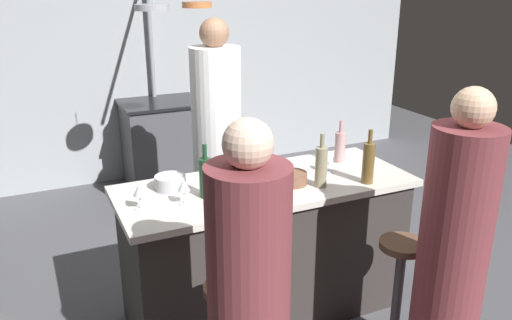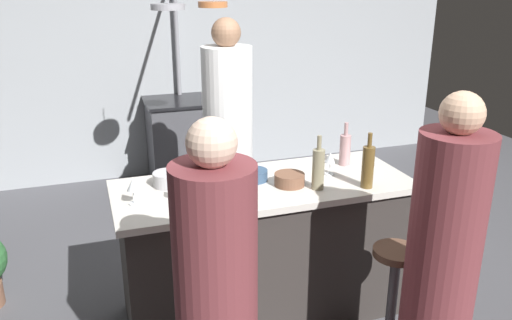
{
  "view_description": "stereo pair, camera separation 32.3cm",
  "coord_description": "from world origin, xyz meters",
  "px_view_note": "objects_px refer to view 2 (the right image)",
  "views": [
    {
      "loc": [
        -1.28,
        -2.62,
        2.08
      ],
      "look_at": [
        0.0,
        0.15,
        1.0
      ],
      "focal_mm": 36.45,
      "sensor_mm": 36.0,
      "label": 1
    },
    {
      "loc": [
        -0.98,
        -2.74,
        2.08
      ],
      "look_at": [
        0.0,
        0.15,
        1.0
      ],
      "focal_mm": 36.45,
      "sensor_mm": 36.0,
      "label": 2
    }
  ],
  "objects_px": {
    "guest_right": "(441,270)",
    "pepper_mill": "(253,181)",
    "guest_left": "(217,319)",
    "chef": "(228,145)",
    "wine_bottle_green": "(200,175)",
    "bar_stool_right": "(392,297)",
    "wine_bottle_rose": "(345,149)",
    "mixing_bowl_wooden": "(289,179)",
    "wine_glass_near_right_guest": "(330,159)",
    "wine_glass_by_chef": "(177,183)",
    "wine_bottle_white": "(318,168)",
    "mixing_bowl_blue": "(254,175)",
    "mixing_bowl_steel": "(168,179)",
    "wine_bottle_amber": "(368,166)",
    "wine_glass_near_left_guest": "(133,186)",
    "stove_range": "(186,141)"
  },
  "relations": [
    {
      "from": "guest_right",
      "to": "pepper_mill",
      "type": "relative_size",
      "value": 7.72
    },
    {
      "from": "guest_right",
      "to": "guest_left",
      "type": "relative_size",
      "value": 1.01
    },
    {
      "from": "chef",
      "to": "wine_bottle_green",
      "type": "height_order",
      "value": "chef"
    },
    {
      "from": "bar_stool_right",
      "to": "wine_bottle_rose",
      "type": "xyz_separation_m",
      "value": [
        0.07,
        0.76,
        0.63
      ]
    },
    {
      "from": "chef",
      "to": "mixing_bowl_wooden",
      "type": "height_order",
      "value": "chef"
    },
    {
      "from": "wine_bottle_green",
      "to": "mixing_bowl_wooden",
      "type": "distance_m",
      "value": 0.54
    },
    {
      "from": "wine_bottle_green",
      "to": "wine_glass_near_right_guest",
      "type": "bearing_deg",
      "value": 3.51
    },
    {
      "from": "wine_glass_by_chef",
      "to": "guest_right",
      "type": "bearing_deg",
      "value": -38.55
    },
    {
      "from": "wine_bottle_white",
      "to": "mixing_bowl_wooden",
      "type": "height_order",
      "value": "wine_bottle_white"
    },
    {
      "from": "chef",
      "to": "wine_bottle_rose",
      "type": "relative_size",
      "value": 6.25
    },
    {
      "from": "wine_bottle_white",
      "to": "mixing_bowl_blue",
      "type": "bearing_deg",
      "value": 141.14
    },
    {
      "from": "wine_bottle_white",
      "to": "mixing_bowl_steel",
      "type": "height_order",
      "value": "wine_bottle_white"
    },
    {
      "from": "mixing_bowl_blue",
      "to": "guest_right",
      "type": "bearing_deg",
      "value": -60.0
    },
    {
      "from": "bar_stool_right",
      "to": "chef",
      "type": "bearing_deg",
      "value": 107.19
    },
    {
      "from": "guest_left",
      "to": "wine_bottle_amber",
      "type": "distance_m",
      "value": 1.36
    },
    {
      "from": "wine_glass_near_left_guest",
      "to": "mixing_bowl_steel",
      "type": "distance_m",
      "value": 0.31
    },
    {
      "from": "wine_bottle_amber",
      "to": "mixing_bowl_wooden",
      "type": "height_order",
      "value": "wine_bottle_amber"
    },
    {
      "from": "wine_bottle_white",
      "to": "mixing_bowl_steel",
      "type": "relative_size",
      "value": 1.8
    },
    {
      "from": "wine_bottle_green",
      "to": "wine_glass_near_right_guest",
      "type": "height_order",
      "value": "wine_bottle_green"
    },
    {
      "from": "bar_stool_right",
      "to": "wine_glass_near_right_guest",
      "type": "bearing_deg",
      "value": 99.75
    },
    {
      "from": "guest_left",
      "to": "wine_bottle_rose",
      "type": "height_order",
      "value": "guest_left"
    },
    {
      "from": "wine_bottle_green",
      "to": "mixing_bowl_wooden",
      "type": "bearing_deg",
      "value": -3.41
    },
    {
      "from": "guest_left",
      "to": "mixing_bowl_blue",
      "type": "relative_size",
      "value": 9.87
    },
    {
      "from": "chef",
      "to": "wine_glass_near_right_guest",
      "type": "relative_size",
      "value": 12.36
    },
    {
      "from": "guest_right",
      "to": "mixing_bowl_steel",
      "type": "distance_m",
      "value": 1.59
    },
    {
      "from": "wine_glass_by_chef",
      "to": "wine_bottle_green",
      "type": "bearing_deg",
      "value": 17.96
    },
    {
      "from": "chef",
      "to": "wine_bottle_amber",
      "type": "height_order",
      "value": "chef"
    },
    {
      "from": "pepper_mill",
      "to": "wine_bottle_white",
      "type": "height_order",
      "value": "wine_bottle_white"
    },
    {
      "from": "guest_right",
      "to": "chef",
      "type": "bearing_deg",
      "value": 104.54
    },
    {
      "from": "wine_glass_near_left_guest",
      "to": "wine_bottle_white",
      "type": "bearing_deg",
      "value": -6.83
    },
    {
      "from": "wine_bottle_white",
      "to": "mixing_bowl_wooden",
      "type": "xyz_separation_m",
      "value": [
        -0.14,
        0.1,
        -0.09
      ]
    },
    {
      "from": "guest_left",
      "to": "pepper_mill",
      "type": "distance_m",
      "value": 0.94
    },
    {
      "from": "pepper_mill",
      "to": "wine_glass_near_left_guest",
      "type": "relative_size",
      "value": 1.44
    },
    {
      "from": "guest_right",
      "to": "wine_glass_near_right_guest",
      "type": "distance_m",
      "value": 1.01
    },
    {
      "from": "wine_glass_near_left_guest",
      "to": "chef",
      "type": "bearing_deg",
      "value": 51.43
    },
    {
      "from": "wine_bottle_rose",
      "to": "wine_glass_by_chef",
      "type": "bearing_deg",
      "value": -168.7
    },
    {
      "from": "bar_stool_right",
      "to": "mixing_bowl_blue",
      "type": "relative_size",
      "value": 4.19
    },
    {
      "from": "wine_bottle_green",
      "to": "wine_bottle_white",
      "type": "bearing_deg",
      "value": -11.52
    },
    {
      "from": "wine_bottle_white",
      "to": "mixing_bowl_blue",
      "type": "relative_size",
      "value": 2.01
    },
    {
      "from": "chef",
      "to": "wine_glass_by_chef",
      "type": "bearing_deg",
      "value": -118.99
    },
    {
      "from": "wine_bottle_white",
      "to": "mixing_bowl_wooden",
      "type": "relative_size",
      "value": 1.8
    },
    {
      "from": "wine_bottle_amber",
      "to": "mixing_bowl_wooden",
      "type": "xyz_separation_m",
      "value": [
        -0.42,
        0.17,
        -0.1
      ]
    },
    {
      "from": "chef",
      "to": "wine_glass_by_chef",
      "type": "xyz_separation_m",
      "value": [
        -0.6,
        -1.07,
        0.17
      ]
    },
    {
      "from": "stove_range",
      "to": "chef",
      "type": "relative_size",
      "value": 0.49
    },
    {
      "from": "wine_bottle_amber",
      "to": "wine_bottle_rose",
      "type": "xyz_separation_m",
      "value": [
        0.06,
        0.39,
        -0.02
      ]
    },
    {
      "from": "mixing_bowl_steel",
      "to": "guest_left",
      "type": "bearing_deg",
      "value": -90.06
    },
    {
      "from": "mixing_bowl_wooden",
      "to": "wine_bottle_amber",
      "type": "bearing_deg",
      "value": -22.39
    },
    {
      "from": "chef",
      "to": "mixing_bowl_steel",
      "type": "relative_size",
      "value": 9.92
    },
    {
      "from": "wine_bottle_rose",
      "to": "wine_bottle_green",
      "type": "bearing_deg",
      "value": -169.65
    },
    {
      "from": "mixing_bowl_wooden",
      "to": "wine_glass_near_right_guest",
      "type": "bearing_deg",
      "value": 15.23
    }
  ]
}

